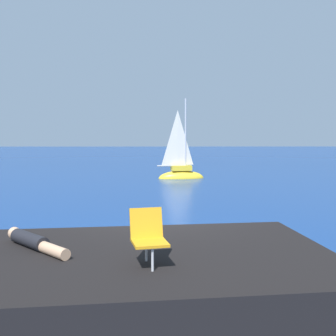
% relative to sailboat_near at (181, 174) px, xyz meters
% --- Properties ---
extents(ground_plane, '(160.00, 160.00, 0.00)m').
position_rel_sailboat_near_xyz_m(ground_plane, '(-1.28, -16.55, -0.30)').
color(ground_plane, navy).
extents(shore_ledge, '(8.06, 4.75, 1.00)m').
position_rel_sailboat_near_xyz_m(shore_ledge, '(-2.17, -20.06, 0.19)').
color(shore_ledge, black).
rests_on(shore_ledge, ground).
extents(boulder_seaward, '(1.94, 1.90, 1.11)m').
position_rel_sailboat_near_xyz_m(boulder_seaward, '(-2.33, -18.23, -0.30)').
color(boulder_seaward, black).
rests_on(boulder_seaward, ground).
extents(boulder_inland, '(1.01, 0.97, 0.61)m').
position_rel_sailboat_near_xyz_m(boulder_inland, '(-4.52, -17.78, -0.30)').
color(boulder_inland, black).
rests_on(boulder_inland, ground).
extents(sailboat_near, '(3.07, 1.48, 5.58)m').
position_rel_sailboat_near_xyz_m(sailboat_near, '(0.00, 0.00, 0.00)').
color(sailboat_near, yellow).
rests_on(sailboat_near, ground).
extents(person_sunbather, '(1.35, 1.33, 0.25)m').
position_rel_sailboat_near_xyz_m(person_sunbather, '(-3.20, -19.72, 0.81)').
color(person_sunbather, black).
rests_on(person_sunbather, shore_ledge).
extents(beach_chair, '(0.60, 0.69, 0.80)m').
position_rel_sailboat_near_xyz_m(beach_chair, '(-1.28, -20.56, 1.13)').
color(beach_chair, orange).
rests_on(beach_chair, shore_ledge).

